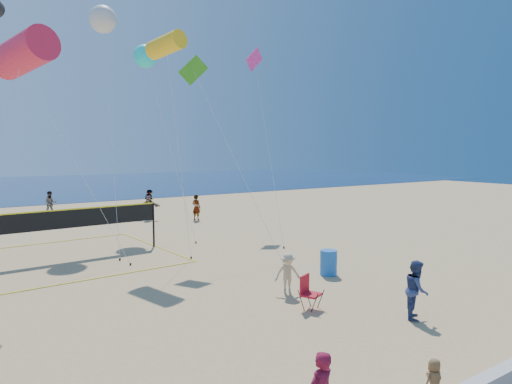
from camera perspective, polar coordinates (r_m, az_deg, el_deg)
ground at (r=11.51m, az=9.11°, el=-20.47°), size 120.00×120.00×0.00m
ocean at (r=70.08m, az=-27.95°, el=0.61°), size 140.00×50.00×0.03m
toddler at (r=9.13m, az=21.36°, el=-21.09°), size 0.41×0.29×0.78m
bystander_a at (r=14.58m, az=19.44°, el=-11.42°), size 1.07×1.04×1.74m
bystander_b at (r=16.07m, az=3.99°, el=-10.12°), size 1.07×0.87×1.44m
far_person_1 at (r=33.47m, az=-13.25°, el=-1.79°), size 1.71×1.54×1.89m
far_person_2 at (r=32.64m, az=-7.47°, el=-1.93°), size 0.70×0.79×1.82m
far_person_3 at (r=38.33m, az=-24.30°, el=-1.28°), size 0.96×0.79×1.83m
far_person_4 at (r=40.00m, az=-13.16°, el=-0.85°), size 0.68×1.08×1.60m
camp_chair at (r=14.72m, az=6.53°, el=-12.07°), size 0.74×0.84×1.18m
trash_barrel at (r=18.63m, az=9.06°, el=-8.71°), size 0.85×0.85×1.00m
volleyball_net at (r=22.72m, az=-22.35°, el=-3.79°), size 9.09×8.95×2.29m
kite_0 at (r=19.89m, az=-27.05°, el=15.17°), size 3.70×3.40×9.45m
kite_2 at (r=22.94m, az=-11.18°, el=17.56°), size 1.48×3.08×10.49m
kite_4 at (r=22.84m, az=-7.16°, el=13.47°), size 2.32×5.60×9.59m
kite_5 at (r=30.44m, az=-0.02°, el=15.08°), size 3.90×7.57×11.70m
kite_6 at (r=29.72m, az=-18.59°, el=19.77°), size 2.60×8.36×13.35m
kite_7 at (r=31.09m, az=-13.68°, el=16.16°), size 1.96×7.87×11.67m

